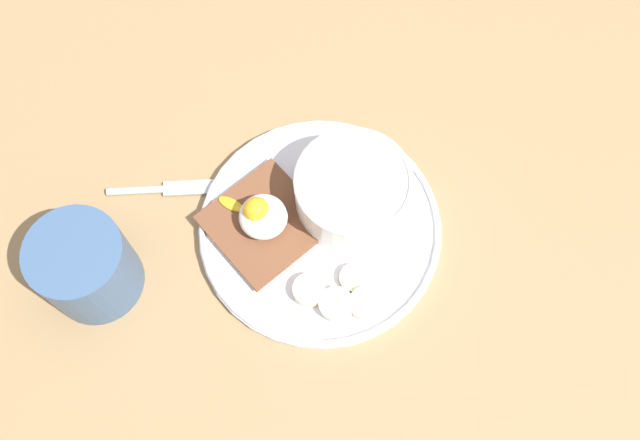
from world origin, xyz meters
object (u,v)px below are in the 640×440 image
banana_slice_front (364,303)px  banana_slice_left (336,304)px  knife (167,189)px  banana_slice_back (354,278)px  banana_slice_right (309,290)px  coffee_mug (86,267)px  toast_slice (264,223)px  poached_egg (261,215)px  oatmeal_bowl (352,191)px

banana_slice_front → banana_slice_left: 2.76cm
knife → banana_slice_front: bearing=-0.1°
banana_slice_back → banana_slice_right: 4.67cm
coffee_mug → banana_slice_right: bearing=28.1°
toast_slice → knife: size_ratio=1.16×
poached_egg → banana_slice_front: poached_egg is taller
banana_slice_right → coffee_mug: (-18.99, -10.14, 2.94)cm
banana_slice_left → coffee_mug: coffee_mug is taller
oatmeal_bowl → banana_slice_left: bearing=-66.4°
banana_slice_front → banana_slice_back: size_ratio=1.09×
banana_slice_right → coffee_mug: size_ratio=0.46×
banana_slice_back → banana_slice_front: bearing=-37.4°
banana_slice_left → banana_slice_right: bearing=-176.5°
banana_slice_back → knife: banana_slice_back is taller
poached_egg → banana_slice_left: 11.73cm
toast_slice → coffee_mug: 18.04cm
banana_slice_front → knife: 24.55cm
banana_slice_front → banana_slice_back: bearing=142.6°
poached_egg → knife: 11.76cm
banana_slice_back → coffee_mug: coffee_mug is taller
banana_slice_back → knife: size_ratio=0.35×
oatmeal_bowl → toast_slice: (-6.26, -7.04, -2.23)cm
coffee_mug → oatmeal_bowl: bearing=50.0°
poached_egg → oatmeal_bowl: bearing=47.4°
banana_slice_front → banana_slice_back: 2.84cm
coffee_mug → poached_egg: bearing=51.4°
toast_slice → coffee_mug: (-11.22, -13.79, 3.04)cm
banana_slice_front → banana_slice_right: 5.64cm
toast_slice → knife: (-11.40, -1.84, -1.20)cm
toast_slice → banana_slice_left: bearing=-17.7°
banana_slice_left → banana_slice_front: bearing=34.8°
oatmeal_bowl → poached_egg: 9.58cm
poached_egg → banana_slice_right: (7.99, -3.64, -1.86)cm
poached_egg → banana_slice_right: poached_egg is taller
banana_slice_back → oatmeal_bowl: bearing=122.6°
banana_slice_back → toast_slice: bearing=179.1°
toast_slice → banana_slice_back: 10.87cm
poached_egg → banana_slice_left: poached_egg is taller
banana_slice_front → banana_slice_right: banana_slice_front is taller
poached_egg → banana_slice_front: size_ratio=1.83×
toast_slice → poached_egg: 1.97cm
coffee_mug → knife: bearing=90.9°
oatmeal_bowl → banana_slice_front: (6.86, -8.93, -2.06)cm
banana_slice_front → coffee_mug: bearing=-153.9°
banana_slice_right → knife: banana_slice_right is taller
banana_slice_right → coffee_mug: 21.72cm
banana_slice_left → knife: (-22.25, 1.62, -1.41)cm
poached_egg → knife: poached_egg is taller
toast_slice → banana_slice_front: bearing=-8.2°
knife → coffee_mug: bearing=-89.1°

